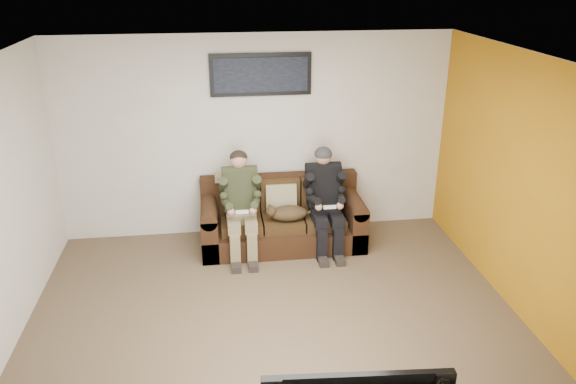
{
  "coord_description": "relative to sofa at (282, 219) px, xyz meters",
  "views": [
    {
      "loc": [
        -0.51,
        -4.65,
        3.38
      ],
      "look_at": [
        0.28,
        1.2,
        0.95
      ],
      "focal_mm": 35.0,
      "sensor_mm": 36.0,
      "label": 1
    }
  ],
  "objects": [
    {
      "name": "wall_front",
      "position": [
        -0.28,
        -4.07,
        0.99
      ],
      "size": [
        5.0,
        0.0,
        5.0
      ],
      "primitive_type": "plane",
      "rotation": [
        -1.57,
        0.0,
        0.0
      ],
      "color": "beige",
      "rests_on": "ground"
    },
    {
      "name": "person_left",
      "position": [
        -0.52,
        -0.17,
        0.39
      ],
      "size": [
        0.51,
        0.87,
        1.26
      ],
      "color": "#807250",
      "rests_on": "sofa"
    },
    {
      "name": "throw_pillow",
      "position": [
        -0.0,
        0.04,
        0.28
      ],
      "size": [
        0.39,
        0.19,
        0.38
      ],
      "primitive_type": "cube",
      "rotation": [
        -0.21,
        0.0,
        0.0
      ],
      "color": "#998D64",
      "rests_on": "sofa"
    },
    {
      "name": "wall_back",
      "position": [
        -0.28,
        0.43,
        0.99
      ],
      "size": [
        5.0,
        0.0,
        5.0
      ],
      "primitive_type": "plane",
      "rotation": [
        1.57,
        0.0,
        0.0
      ],
      "color": "beige",
      "rests_on": "ground"
    },
    {
      "name": "wall_right",
      "position": [
        2.22,
        -1.82,
        0.99
      ],
      "size": [
        0.0,
        4.5,
        4.5
      ],
      "primitive_type": "plane",
      "rotation": [
        1.57,
        0.0,
        -1.57
      ],
      "color": "beige",
      "rests_on": "ground"
    },
    {
      "name": "ceiling",
      "position": [
        -0.28,
        -1.82,
        2.29
      ],
      "size": [
        5.0,
        5.0,
        0.0
      ],
      "primitive_type": "plane",
      "rotation": [
        3.14,
        0.0,
        0.0
      ],
      "color": "silver",
      "rests_on": "ground"
    },
    {
      "name": "sofa",
      "position": [
        0.0,
        0.0,
        0.0
      ],
      "size": [
        2.03,
        0.88,
        0.83
      ],
      "color": "black",
      "rests_on": "ground"
    },
    {
      "name": "framed_poster",
      "position": [
        -0.2,
        0.39,
        1.79
      ],
      "size": [
        1.25,
        0.05,
        0.52
      ],
      "color": "black",
      "rests_on": "wall_back"
    },
    {
      "name": "person_right",
      "position": [
        0.52,
        -0.17,
        0.39
      ],
      "size": [
        0.51,
        0.86,
        1.27
      ],
      "color": "black",
      "rests_on": "sofa"
    },
    {
      "name": "cat",
      "position": [
        0.04,
        -0.23,
        0.19
      ],
      "size": [
        0.66,
        0.26,
        0.24
      ],
      "color": "#4E391E",
      "rests_on": "sofa"
    },
    {
      "name": "throw_blanket",
      "position": [
        -0.62,
        0.26,
        0.52
      ],
      "size": [
        0.42,
        0.2,
        0.07
      ],
      "primitive_type": "cube",
      "color": "tan",
      "rests_on": "sofa"
    },
    {
      "name": "accent_wall_right",
      "position": [
        2.21,
        -1.82,
        0.99
      ],
      "size": [
        0.0,
        4.5,
        4.5
      ],
      "primitive_type": "plane",
      "rotation": [
        1.57,
        0.0,
        -1.57
      ],
      "color": "#B27511",
      "rests_on": "ground"
    },
    {
      "name": "floor",
      "position": [
        -0.28,
        -1.82,
        -0.31
      ],
      "size": [
        5.0,
        5.0,
        0.0
      ],
      "primitive_type": "plane",
      "color": "brown",
      "rests_on": "ground"
    }
  ]
}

